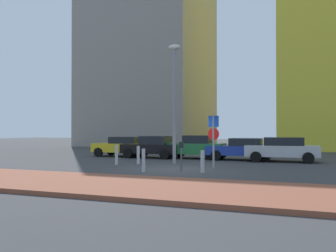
{
  "coord_description": "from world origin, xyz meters",
  "views": [
    {
      "loc": [
        6.07,
        -16.72,
        1.88
      ],
      "look_at": [
        -0.83,
        1.18,
        2.09
      ],
      "focal_mm": 39.82,
      "sensor_mm": 36.0,
      "label": 1
    }
  ],
  "objects_px": {
    "parked_car_yellow": "(123,146)",
    "parked_car_silver": "(282,149)",
    "traffic_bollard_near": "(138,155)",
    "traffic_bollard_far": "(202,162)",
    "traffic_bollard_mid": "(143,160)",
    "parked_car_black": "(152,147)",
    "parked_car_blue": "(243,149)",
    "parked_car_green": "(195,147)",
    "parking_sign_post": "(214,135)",
    "parking_meter": "(181,152)",
    "street_lamp": "(174,93)",
    "traffic_bollard_edge": "(116,155)"
  },
  "relations": [
    {
      "from": "parking_meter",
      "to": "traffic_bollard_mid",
      "type": "xyz_separation_m",
      "value": [
        -1.43,
        -1.04,
        -0.35
      ]
    },
    {
      "from": "traffic_bollard_mid",
      "to": "parked_car_green",
      "type": "bearing_deg",
      "value": 91.19
    },
    {
      "from": "parked_car_yellow",
      "to": "traffic_bollard_mid",
      "type": "distance_m",
      "value": 10.12
    },
    {
      "from": "traffic_bollard_near",
      "to": "parking_meter",
      "type": "bearing_deg",
      "value": -36.18
    },
    {
      "from": "street_lamp",
      "to": "parked_car_black",
      "type": "bearing_deg",
      "value": 129.89
    },
    {
      "from": "street_lamp",
      "to": "traffic_bollard_edge",
      "type": "height_order",
      "value": "street_lamp"
    },
    {
      "from": "parked_car_blue",
      "to": "street_lamp",
      "type": "bearing_deg",
      "value": -130.46
    },
    {
      "from": "parked_car_silver",
      "to": "parking_sign_post",
      "type": "height_order",
      "value": "parking_sign_post"
    },
    {
      "from": "parked_car_black",
      "to": "parked_car_green",
      "type": "bearing_deg",
      "value": 11.78
    },
    {
      "from": "parked_car_yellow",
      "to": "traffic_bollard_near",
      "type": "height_order",
      "value": "parked_car_yellow"
    },
    {
      "from": "parking_sign_post",
      "to": "traffic_bollard_far",
      "type": "xyz_separation_m",
      "value": [
        0.03,
        -2.09,
        -1.15
      ]
    },
    {
      "from": "parking_meter",
      "to": "parked_car_black",
      "type": "bearing_deg",
      "value": 122.8
    },
    {
      "from": "parked_car_blue",
      "to": "traffic_bollard_far",
      "type": "height_order",
      "value": "parked_car_blue"
    },
    {
      "from": "parked_car_black",
      "to": "traffic_bollard_edge",
      "type": "bearing_deg",
      "value": -88.43
    },
    {
      "from": "parked_car_black",
      "to": "parked_car_blue",
      "type": "height_order",
      "value": "parked_car_black"
    },
    {
      "from": "street_lamp",
      "to": "traffic_bollard_edge",
      "type": "bearing_deg",
      "value": -145.61
    },
    {
      "from": "parked_car_black",
      "to": "parked_car_silver",
      "type": "relative_size",
      "value": 0.91
    },
    {
      "from": "parked_car_blue",
      "to": "parked_car_silver",
      "type": "distance_m",
      "value": 2.43
    },
    {
      "from": "parking_meter",
      "to": "parked_car_silver",
      "type": "bearing_deg",
      "value": 60.23
    },
    {
      "from": "parked_car_green",
      "to": "traffic_bollard_far",
      "type": "bearing_deg",
      "value": -70.97
    },
    {
      "from": "parking_sign_post",
      "to": "traffic_bollard_near",
      "type": "height_order",
      "value": "parking_sign_post"
    },
    {
      "from": "parking_meter",
      "to": "traffic_bollard_far",
      "type": "height_order",
      "value": "parking_meter"
    },
    {
      "from": "parked_car_silver",
      "to": "traffic_bollard_far",
      "type": "distance_m",
      "value": 7.75
    },
    {
      "from": "parking_meter",
      "to": "street_lamp",
      "type": "xyz_separation_m",
      "value": [
        -1.64,
        3.54,
        3.1
      ]
    },
    {
      "from": "parked_car_silver",
      "to": "traffic_bollard_mid",
      "type": "distance_m",
      "value": 9.6
    },
    {
      "from": "parking_sign_post",
      "to": "traffic_bollard_edge",
      "type": "relative_size",
      "value": 2.44
    },
    {
      "from": "parked_car_silver",
      "to": "parking_meter",
      "type": "bearing_deg",
      "value": -119.77
    },
    {
      "from": "parked_car_blue",
      "to": "parking_meter",
      "type": "height_order",
      "value": "parked_car_blue"
    },
    {
      "from": "parking_sign_post",
      "to": "parking_meter",
      "type": "relative_size",
      "value": 1.95
    },
    {
      "from": "parked_car_yellow",
      "to": "parked_car_green",
      "type": "bearing_deg",
      "value": 1.02
    },
    {
      "from": "traffic_bollard_near",
      "to": "traffic_bollard_far",
      "type": "distance_m",
      "value": 5.24
    },
    {
      "from": "traffic_bollard_mid",
      "to": "traffic_bollard_far",
      "type": "distance_m",
      "value": 2.62
    },
    {
      "from": "parked_car_blue",
      "to": "parked_car_yellow",
      "type": "bearing_deg",
      "value": 179.1
    },
    {
      "from": "parked_car_yellow",
      "to": "parked_car_silver",
      "type": "bearing_deg",
      "value": -2.69
    },
    {
      "from": "traffic_bollard_mid",
      "to": "traffic_bollard_far",
      "type": "xyz_separation_m",
      "value": [
        2.52,
        0.74,
        -0.03
      ]
    },
    {
      "from": "parked_car_silver",
      "to": "traffic_bollard_mid",
      "type": "bearing_deg",
      "value": -124.1
    },
    {
      "from": "parked_car_green",
      "to": "street_lamp",
      "type": "bearing_deg",
      "value": -90.47
    },
    {
      "from": "parking_meter",
      "to": "traffic_bollard_edge",
      "type": "bearing_deg",
      "value": 158.42
    },
    {
      "from": "traffic_bollard_near",
      "to": "traffic_bollard_edge",
      "type": "relative_size",
      "value": 0.94
    },
    {
      "from": "parked_car_yellow",
      "to": "parking_sign_post",
      "type": "xyz_separation_m",
      "value": [
        8.04,
        -5.62,
        0.9
      ]
    },
    {
      "from": "parking_meter",
      "to": "street_lamp",
      "type": "height_order",
      "value": "street_lamp"
    },
    {
      "from": "parked_car_green",
      "to": "traffic_bollard_edge",
      "type": "distance_m",
      "value": 6.41
    },
    {
      "from": "parked_car_black",
      "to": "parking_meter",
      "type": "bearing_deg",
      "value": -57.2
    },
    {
      "from": "parked_car_black",
      "to": "parked_car_blue",
      "type": "distance_m",
      "value": 6.02
    },
    {
      "from": "traffic_bollard_near",
      "to": "parked_car_green",
      "type": "bearing_deg",
      "value": 70.73
    },
    {
      "from": "parked_car_yellow",
      "to": "parked_car_blue",
      "type": "height_order",
      "value": "parked_car_yellow"
    },
    {
      "from": "parked_car_green",
      "to": "parked_car_yellow",
      "type": "bearing_deg",
      "value": -178.98
    },
    {
      "from": "parked_car_green",
      "to": "parked_car_silver",
      "type": "xyz_separation_m",
      "value": [
        5.56,
        -0.61,
        -0.01
      ]
    },
    {
      "from": "street_lamp",
      "to": "traffic_bollard_far",
      "type": "distance_m",
      "value": 5.85
    },
    {
      "from": "parking_meter",
      "to": "traffic_bollard_edge",
      "type": "relative_size",
      "value": 1.25
    }
  ]
}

